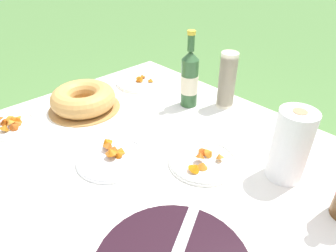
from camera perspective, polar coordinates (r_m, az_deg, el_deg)
The scene contains 10 objects.
garden_table at distance 1.08m, azimuth -0.87°, elevation -8.90°, with size 1.41×1.08×0.77m.
tablecloth at distance 1.04m, azimuth -0.90°, elevation -6.26°, with size 1.42×1.09×0.10m.
bundt_cake at distance 1.32m, azimuth -15.81°, elevation 4.96°, with size 0.30×0.30×0.09m.
cup_stack at distance 1.29m, azimuth 11.19°, elevation 8.52°, with size 0.07×0.07×0.24m.
cider_bottle_green at distance 1.28m, azimuth 4.13°, elevation 8.95°, with size 0.07×0.07×0.32m.
snack_plate_near at distance 1.53m, azimuth -5.36°, elevation 8.40°, with size 0.24×0.24×0.05m.
snack_plate_left at distance 1.00m, azimuth 6.68°, elevation -6.59°, with size 0.23×0.23×0.05m.
snack_plate_right at distance 1.31m, azimuth -27.82°, elevation 0.27°, with size 0.19×0.19×0.06m.
snack_plate_far at distance 1.02m, azimuth -10.64°, elevation -5.71°, with size 0.24×0.24×0.06m.
paper_towel_roll at distance 0.95m, azimuth 22.34°, elevation -3.48°, with size 0.11×0.11×0.23m.
Camera 1 is at (0.60, -0.54, 1.42)m, focal length 32.00 mm.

